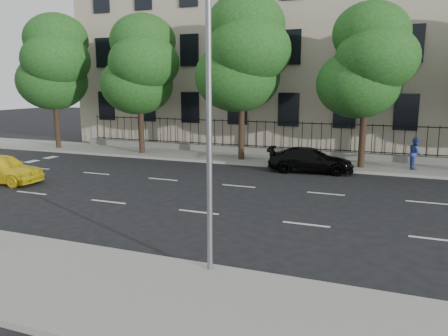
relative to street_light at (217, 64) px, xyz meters
The scene contains 14 objects.
ground 5.99m from the street_light, 144.73° to the left, with size 120.00×120.00×0.00m, color black.
near_sidewalk 6.08m from the street_light, 138.24° to the right, with size 60.00×4.00×0.15m, color gray.
far_sidewalk 16.75m from the street_light, 99.01° to the left, with size 60.00×4.00×0.15m, color gray.
lane_markings 8.67m from the street_light, 110.98° to the left, with size 49.60×4.62×0.01m, color silver, non-canonical shape.
masonry_building 25.14m from the street_light, 95.78° to the left, with size 34.60×12.11×18.50m.
iron_fence 18.21m from the street_light, 98.14° to the left, with size 30.00×0.50×2.20m.
street_light is the anchor object (origin of this frame).
tree_a 23.89m from the street_light, 140.66° to the left, with size 5.71×5.31×9.39m.
tree_b 18.99m from the street_light, 127.15° to the left, with size 5.53×5.12×8.97m.
tree_c 15.82m from the street_light, 106.43° to the left, with size 5.89×5.50×9.80m.
tree_d 15.36m from the street_light, 80.48° to the left, with size 5.34×4.94×8.84m.
yellow_taxi 15.05m from the street_light, 158.20° to the left, with size 1.65×4.11×1.40m, color yellow.
black_sedan 14.01m from the street_light, 89.97° to the left, with size 1.84×4.53×1.31m, color black.
pedestrian_far 16.78m from the street_light, 71.19° to the left, with size 0.84×0.65×1.73m, color #2D4190.
Camera 1 is at (6.51, -11.68, 4.68)m, focal length 35.00 mm.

